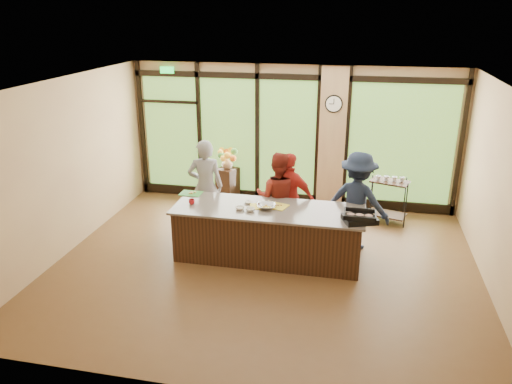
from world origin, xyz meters
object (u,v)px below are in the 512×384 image
at_px(island_base, 268,234).
at_px(flower_stand, 228,185).
at_px(cook_right, 357,202).
at_px(bar_cart, 389,195).
at_px(roasting_pan, 360,219).
at_px(cook_left, 206,187).

bearing_deg(island_base, flower_stand, 119.59).
distance_m(island_base, cook_right, 1.67).
bearing_deg(bar_cart, roasting_pan, -86.53).
xyz_separation_m(roasting_pan, bar_cart, (0.55, 2.22, -0.37)).
height_order(cook_left, bar_cart, cook_left).
relative_size(cook_left, roasting_pan, 3.67).
height_order(island_base, bar_cart, bar_cart).
xyz_separation_m(cook_left, bar_cart, (3.42, 1.12, -0.32)).
bearing_deg(cook_right, cook_left, 14.86).
bearing_deg(bar_cart, flower_stand, -169.66).
distance_m(cook_left, bar_cart, 3.61).
distance_m(cook_right, roasting_pan, 0.96).
bearing_deg(bar_cart, island_base, -118.78).
distance_m(island_base, flower_stand, 2.75).
xyz_separation_m(island_base, roasting_pan, (1.50, -0.25, 0.52)).
xyz_separation_m(flower_stand, bar_cart, (3.41, -0.43, 0.19)).
relative_size(roasting_pan, flower_stand, 0.63).
xyz_separation_m(cook_left, flower_stand, (0.01, 1.55, -0.51)).
xyz_separation_m(cook_left, roasting_pan, (2.87, -1.10, 0.06)).
bearing_deg(cook_left, island_base, 134.82).
height_order(cook_left, flower_stand, cook_left).
relative_size(cook_left, bar_cart, 1.85).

